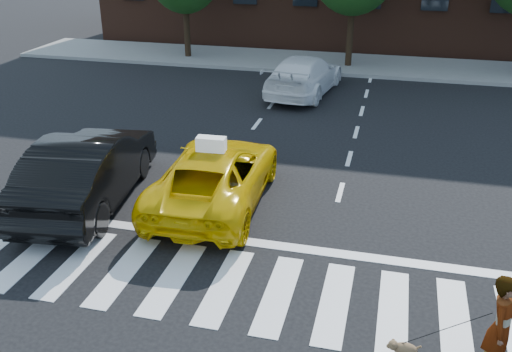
# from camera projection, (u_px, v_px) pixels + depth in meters

# --- Properties ---
(ground) EXTENTS (120.00, 120.00, 0.00)m
(ground) POSITION_uv_depth(u_px,v_px,m) (225.00, 286.00, 10.37)
(ground) COLOR black
(ground) RESTS_ON ground
(crosswalk) EXTENTS (13.00, 2.40, 0.01)m
(crosswalk) POSITION_uv_depth(u_px,v_px,m) (225.00, 286.00, 10.37)
(crosswalk) COLOR silver
(crosswalk) RESTS_ON ground
(stop_line) EXTENTS (12.00, 0.30, 0.01)m
(stop_line) POSITION_uv_depth(u_px,v_px,m) (247.00, 242.00, 11.78)
(stop_line) COLOR silver
(stop_line) RESTS_ON ground
(sidewalk_far) EXTENTS (30.00, 4.00, 0.15)m
(sidewalk_far) POSITION_uv_depth(u_px,v_px,m) (338.00, 64.00, 25.78)
(sidewalk_far) COLOR slate
(sidewalk_far) RESTS_ON ground
(taxi) EXTENTS (2.47, 5.04, 1.38)m
(taxi) POSITION_uv_depth(u_px,v_px,m) (215.00, 175.00, 13.16)
(taxi) COLOR #DCAE04
(taxi) RESTS_ON ground
(black_sedan) EXTENTS (2.44, 5.28, 1.68)m
(black_sedan) POSITION_uv_depth(u_px,v_px,m) (88.00, 169.00, 13.13)
(black_sedan) COLOR black
(black_sedan) RESTS_ON ground
(white_suv) EXTENTS (2.61, 5.15, 1.43)m
(white_suv) POSITION_uv_depth(u_px,v_px,m) (304.00, 75.00, 21.41)
(white_suv) COLOR white
(white_suv) RESTS_ON ground
(woman) EXTENTS (0.59, 0.71, 1.66)m
(woman) POSITION_uv_depth(u_px,v_px,m) (501.00, 327.00, 8.07)
(woman) COLOR #999999
(woman) RESTS_ON ground
(dog) EXTENTS (0.52, 0.23, 0.30)m
(dog) POSITION_uv_depth(u_px,v_px,m) (403.00, 348.00, 8.62)
(dog) COLOR olive
(dog) RESTS_ON ground
(taxi_sign) EXTENTS (0.66, 0.30, 0.32)m
(taxi_sign) POSITION_uv_depth(u_px,v_px,m) (211.00, 144.00, 12.63)
(taxi_sign) COLOR white
(taxi_sign) RESTS_ON taxi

